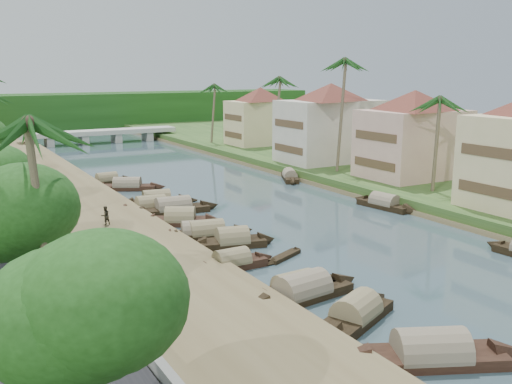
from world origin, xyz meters
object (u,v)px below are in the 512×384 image
sampan_0 (430,355)px  sampan_1 (356,315)px  person_near (165,289)px  bridge (100,134)px

sampan_0 → sampan_1: 5.05m
sampan_0 → person_near: bearing=153.3°
sampan_0 → bridge: bearing=109.7°
sampan_0 → person_near: 13.82m
bridge → person_near: bridge is taller
sampan_0 → sampan_1: (-0.12, 5.04, -0.00)m
bridge → sampan_0: (-8.50, -88.03, -1.30)m
sampan_0 → sampan_1: bearing=116.6°
person_near → sampan_1: bearing=-58.5°
sampan_1 → person_near: size_ratio=5.22×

